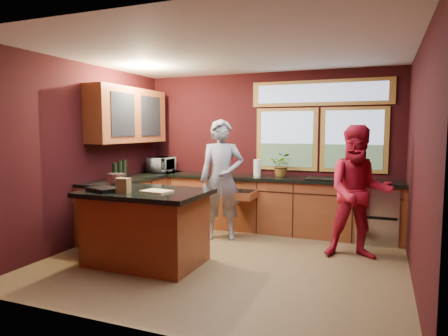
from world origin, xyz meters
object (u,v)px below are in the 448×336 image
Objects in this scene: island at (146,227)px; person_red at (359,192)px; person_grey at (222,180)px; cutting_board at (157,191)px; stock_pot at (117,180)px.

person_red is (2.51, 1.22, 0.41)m from island.
person_grey is 5.35× the size of cutting_board.
cutting_board is 0.78m from stock_pot.
island is at bearing 165.96° from cutting_board.
island is 1.59m from person_grey.
person_grey reaches higher than cutting_board.
island is 0.87× the size of person_red.
island is at bearing -15.26° from stock_pot.
person_red reaches higher than stock_pot.
cutting_board is (-0.26, -1.50, 0.02)m from person_grey.
cutting_board reaches higher than island.
island is 0.83× the size of person_grey.
cutting_board is at bearing -121.82° from person_grey.
island is at bearing -164.94° from person_red.
person_grey is 1.05× the size of person_red.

